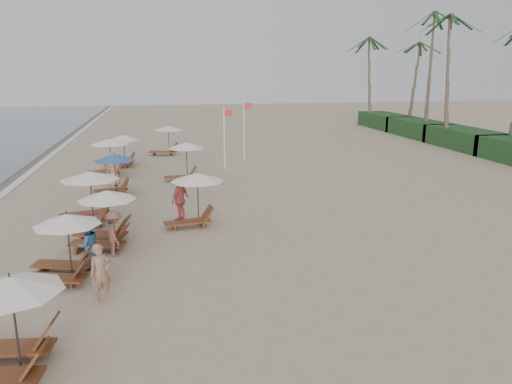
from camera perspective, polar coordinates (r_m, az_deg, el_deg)
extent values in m
plane|color=tan|center=(16.00, 0.22, -9.36)|extent=(160.00, 160.00, 0.00)
cube|color=#193D1C|center=(44.43, 23.22, 5.73)|extent=(3.20, 8.00, 1.60)
cube|color=#193D1C|center=(50.76, 18.51, 7.04)|extent=(3.20, 8.00, 1.60)
cube|color=#193D1C|center=(57.37, 14.84, 8.03)|extent=(3.20, 8.00, 1.60)
cylinder|color=brown|center=(44.60, 21.94, 11.70)|extent=(0.36, 0.36, 10.60)
cylinder|color=brown|center=(49.50, 19.59, 12.50)|extent=(0.36, 0.36, 11.40)
cylinder|color=brown|center=(54.51, 17.52, 11.46)|extent=(0.36, 0.36, 9.00)
cylinder|color=brown|center=(58.37, 13.51, 12.24)|extent=(0.36, 0.36, 9.80)
cylinder|color=black|center=(11.89, -26.24, -13.91)|extent=(0.05, 0.05, 2.14)
cone|color=white|center=(11.49, -26.76, -9.61)|extent=(2.18, 2.18, 0.35)
cylinder|color=black|center=(16.31, -20.94, -6.05)|extent=(0.05, 0.05, 2.01)
cone|color=white|center=(16.04, -21.22, -3.00)|extent=(2.07, 2.07, 0.35)
cylinder|color=black|center=(18.86, -16.81, -3.02)|extent=(0.05, 0.05, 2.03)
cone|color=white|center=(18.62, -17.01, -0.34)|extent=(2.15, 2.15, 0.35)
cylinder|color=black|center=(21.74, -18.62, -0.72)|extent=(0.05, 0.05, 2.18)
cone|color=white|center=(21.52, -18.82, 1.82)|extent=(2.46, 2.46, 0.35)
cylinder|color=black|center=(26.12, -16.07, 1.83)|extent=(0.05, 0.05, 2.15)
cone|color=#325A94|center=(25.94, -16.22, 3.93)|extent=(2.18, 2.18, 0.35)
cylinder|color=black|center=(31.36, -16.58, 3.84)|extent=(0.05, 0.05, 2.23)
cone|color=white|center=(31.21, -16.71, 5.67)|extent=(2.41, 2.41, 0.35)
cylinder|color=black|center=(34.28, -15.10, 4.62)|extent=(0.05, 0.05, 2.06)
cone|color=white|center=(34.15, -15.20, 6.16)|extent=(2.14, 2.14, 0.35)
cylinder|color=black|center=(20.60, -6.78, -0.90)|extent=(0.05, 0.05, 2.15)
cone|color=white|center=(20.37, -6.86, 1.75)|extent=(2.24, 2.24, 0.35)
cylinder|color=black|center=(29.36, -8.08, 3.55)|extent=(0.05, 0.05, 2.15)
cone|color=white|center=(29.20, -8.14, 5.43)|extent=(2.24, 2.24, 0.35)
cylinder|color=black|center=(38.45, -10.14, 5.94)|extent=(0.05, 0.05, 2.15)
cone|color=white|center=(38.33, -10.20, 7.38)|extent=(2.24, 2.24, 0.35)
imported|color=#9F7256|center=(14.47, -17.69, -9.01)|extent=(0.74, 0.65, 1.70)
imported|color=#326497|center=(16.89, -19.01, -5.86)|extent=(1.00, 0.93, 1.65)
imported|color=brown|center=(17.78, -16.22, -4.68)|extent=(0.85, 1.18, 1.64)
imported|color=#C14E4D|center=(21.24, -8.86, -0.87)|extent=(1.05, 1.17, 1.90)
imported|color=tan|center=(28.49, -16.27, 2.52)|extent=(1.09, 1.03, 1.88)
cylinder|color=silver|center=(32.08, -3.73, 6.27)|extent=(0.08, 0.08, 4.07)
cube|color=red|center=(31.94, -3.27, 9.19)|extent=(0.55, 0.02, 0.40)
cylinder|color=silver|center=(34.93, -1.40, 7.13)|extent=(0.08, 0.08, 4.30)
cube|color=red|center=(34.81, -0.96, 10.01)|extent=(0.55, 0.02, 0.40)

